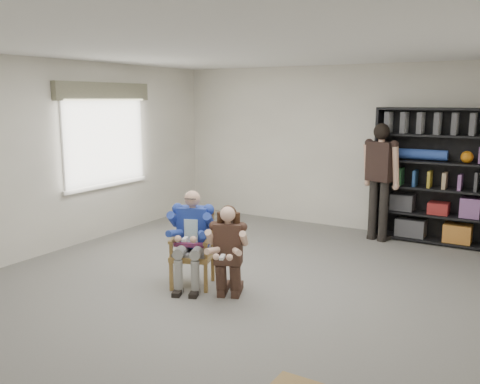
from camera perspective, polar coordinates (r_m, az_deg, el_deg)
The scene contains 8 objects.
room_shell at distance 5.86m, azimuth -1.32°, elevation 2.27°, with size 6.00×7.00×2.80m, color white, non-canonical shape.
floor at distance 6.22m, azimuth -1.26°, elevation -10.60°, with size 6.00×7.00×0.01m, color slate.
window_left at distance 8.47m, azimuth -14.84°, elevation 6.01°, with size 0.16×2.00×1.75m, color white, non-canonical shape.
armchair at distance 6.15m, azimuth -5.39°, elevation -6.45°, with size 0.52×0.51×0.90m, color olive, non-canonical shape.
seated_man at distance 6.11m, azimuth -5.41°, elevation -5.23°, with size 0.51×0.71×1.18m, color navy, non-canonical shape.
kneeling_woman at distance 5.72m, azimuth -1.38°, elevation -6.81°, with size 0.45×0.72×1.08m, color #3A221F, non-canonical shape.
bookshelf at distance 8.40m, azimuth 20.96°, elevation 1.65°, with size 1.80×0.38×2.10m, color black, non-canonical shape.
standing_man at distance 8.27m, azimuth 15.39°, elevation 0.96°, with size 0.57×0.32×1.85m, color black, non-canonical shape.
Camera 1 is at (3.08, -4.92, 2.23)m, focal length 38.00 mm.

